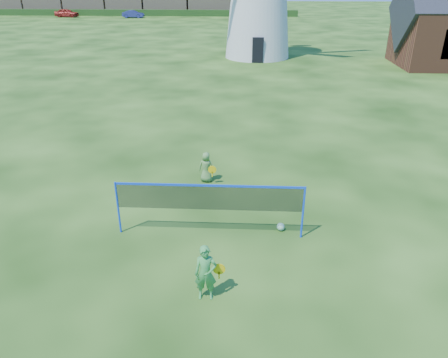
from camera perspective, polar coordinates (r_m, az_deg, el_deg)
ground at (r=11.85m, az=-1.10°, el=-7.58°), size 220.00×220.00×0.00m
badminton_net at (r=11.32m, az=-1.97°, el=-2.60°), size 5.05×0.05×1.55m
player_girl at (r=9.46m, az=-2.46°, el=-12.47°), size 0.67×0.36×1.34m
player_boy at (r=14.61m, az=-2.38°, el=1.59°), size 0.64×0.43×1.07m
play_ball at (r=12.13m, az=7.60°, el=-6.36°), size 0.22×0.22×0.22m
hedge at (r=79.43m, az=-14.62°, el=20.75°), size 62.00×0.80×1.00m
car_left at (r=79.06m, az=-20.32°, el=20.13°), size 4.00×1.99×1.31m
car_right at (r=75.02m, az=-12.06°, el=20.78°), size 3.48×1.35×1.13m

